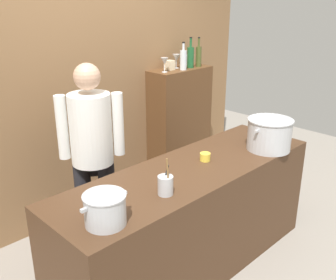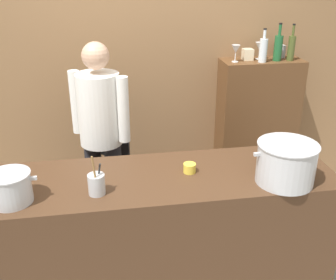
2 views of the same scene
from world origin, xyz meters
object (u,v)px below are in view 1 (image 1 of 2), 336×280
at_px(chef, 92,148).
at_px(wine_bottle_green, 191,57).
at_px(wine_glass_short, 176,58).
at_px(utensil_crock, 166,185).
at_px(wine_glass_tall, 165,62).
at_px(spice_tin_cream, 170,65).
at_px(butter_jar, 205,157).
at_px(stockpot_large, 269,134).
at_px(spice_tin_silver, 187,60).
at_px(wine_bottle_olive, 199,56).
at_px(wine_bottle_clear, 183,60).
at_px(stockpot_small, 105,209).

bearing_deg(chef, wine_bottle_green, -132.51).
height_order(wine_bottle_green, wine_glass_short, wine_bottle_green).
distance_m(utensil_crock, wine_glass_tall, 1.89).
xyz_separation_m(chef, spice_tin_cream, (1.37, 0.48, 0.45)).
xyz_separation_m(butter_jar, spice_tin_cream, (0.79, 1.19, 0.49)).
bearing_deg(spice_tin_cream, wine_bottle_green, -15.50).
xyz_separation_m(stockpot_large, utensil_crock, (-1.19, 0.04, -0.07)).
bearing_deg(stockpot_large, spice_tin_silver, 69.47).
xyz_separation_m(wine_glass_short, wine_glass_tall, (-0.26, -0.08, -0.00)).
relative_size(stockpot_large, butter_jar, 5.21).
bearing_deg(spice_tin_cream, chef, -160.77).
relative_size(utensil_crock, wine_glass_tall, 1.74).
bearing_deg(wine_bottle_olive, wine_bottle_green, 174.01).
bearing_deg(wine_bottle_clear, utensil_crock, -139.99).
relative_size(butter_jar, wine_bottle_clear, 0.28).
relative_size(chef, wine_glass_short, 10.68).
xyz_separation_m(wine_bottle_clear, wine_bottle_green, (0.16, 0.04, 0.01)).
distance_m(utensil_crock, wine_bottle_clear, 2.03).
relative_size(stockpot_small, wine_glass_short, 2.02).
distance_m(stockpot_small, spice_tin_silver, 2.69).
relative_size(spice_tin_silver, spice_tin_cream, 1.14).
bearing_deg(stockpot_small, utensil_crock, 1.23).
distance_m(utensil_crock, butter_jar, 0.64).
height_order(utensil_crock, wine_bottle_green, wine_bottle_green).
xyz_separation_m(stockpot_small, spice_tin_cream, (1.90, 1.38, 0.42)).
bearing_deg(wine_glass_short, spice_tin_silver, 10.73).
height_order(stockpot_large, spice_tin_cream, spice_tin_cream).
distance_m(chef, utensil_crock, 0.89).
distance_m(chef, wine_glass_short, 1.65).
xyz_separation_m(stockpot_large, wine_glass_short, (0.33, 1.43, 0.45)).
height_order(wine_glass_short, wine_glass_tall, wine_glass_short).
height_order(wine_glass_short, spice_tin_cream, wine_glass_short).
relative_size(butter_jar, wine_bottle_green, 0.25).
bearing_deg(wine_glass_short, spice_tin_cream, -173.64).
relative_size(wine_glass_tall, spice_tin_cream, 1.50).
xyz_separation_m(wine_glass_tall, spice_tin_cream, (0.14, 0.06, -0.06)).
bearing_deg(chef, wine_bottle_olive, -133.85).
relative_size(stockpot_large, spice_tin_cream, 4.30).
bearing_deg(utensil_crock, wine_glass_tall, 45.95).
distance_m(wine_bottle_clear, wine_bottle_olive, 0.28).
bearing_deg(chef, butter_jar, 162.40).
distance_m(wine_bottle_olive, wine_glass_tall, 0.52).
bearing_deg(wine_bottle_clear, chef, -165.88).
distance_m(chef, wine_bottle_olive, 1.87).
distance_m(butter_jar, wine_bottle_clear, 1.51).
xyz_separation_m(wine_bottle_olive, wine_glass_tall, (-0.52, 0.02, -0.01)).
relative_size(wine_bottle_green, spice_tin_cream, 3.28).
bearing_deg(utensil_crock, wine_bottle_green, 38.04).
bearing_deg(wine_bottle_green, spice_tin_silver, 58.50).
relative_size(wine_bottle_clear, wine_glass_tall, 1.94).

